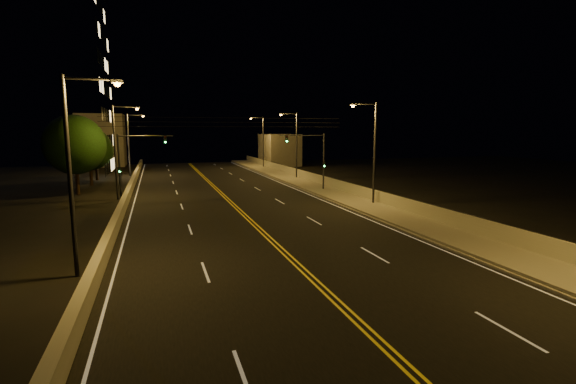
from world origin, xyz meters
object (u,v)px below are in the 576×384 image
object	(u,v)px
traffic_signal_left	(130,159)
tree_0	(75,145)
traffic_signal_right	(315,155)
tree_1	(89,149)
streetlight_5	(118,145)
tree_2	(95,151)
streetlight_4	(76,163)
streetlight_3	(262,139)
streetlight_6	(130,140)
streetlight_2	(295,141)
streetlight_1	(372,147)

from	to	relation	value
traffic_signal_left	tree_0	xyz separation A→B (m)	(-5.55, 5.45, 1.22)
traffic_signal_right	tree_1	world-z (taller)	tree_1
streetlight_5	traffic_signal_left	bearing A→B (deg)	-44.40
tree_2	tree_1	bearing A→B (deg)	-89.27
streetlight_4	tree_1	size ratio (longest dim) A/B	1.28
streetlight_3	streetlight_4	world-z (taller)	same
tree_0	streetlight_6	bearing A→B (deg)	76.21
streetlight_4	traffic_signal_left	size ratio (longest dim) A/B	1.43
streetlight_5	tree_1	xyz separation A→B (m)	(-4.19, 12.15, -0.76)
traffic_signal_left	tree_2	bearing A→B (deg)	105.62
streetlight_2	streetlight_6	distance (m)	24.59
streetlight_5	tree_1	size ratio (longest dim) A/B	1.28
streetlight_1	tree_1	world-z (taller)	streetlight_1
streetlight_5	streetlight_6	xyz separation A→B (m)	(0.00, 22.51, 0.00)
streetlight_3	streetlight_5	xyz separation A→B (m)	(-21.44, -28.78, 0.00)
streetlight_3	tree_0	xyz separation A→B (m)	(-25.89, -24.40, -0.02)
streetlight_4	traffic_signal_right	bearing A→B (deg)	47.35
traffic_signal_left	streetlight_6	bearing A→B (deg)	92.66
tree_1	streetlight_3	bearing A→B (deg)	32.98
streetlight_1	streetlight_3	size ratio (longest dim) A/B	1.00
streetlight_3	tree_1	world-z (taller)	streetlight_3
traffic_signal_right	traffic_signal_left	distance (m)	18.85
streetlight_5	traffic_signal_left	xyz separation A→B (m)	(1.10, -1.07, -1.24)
streetlight_2	traffic_signal_left	size ratio (longest dim) A/B	1.43
streetlight_4	streetlight_3	bearing A→B (deg)	67.40
streetlight_5	tree_0	distance (m)	6.25
streetlight_5	tree_2	size ratio (longest dim) A/B	1.46
streetlight_2	traffic_signal_right	distance (m)	11.71
streetlight_1	tree_1	size ratio (longest dim) A/B	1.28
streetlight_4	traffic_signal_left	world-z (taller)	streetlight_4
streetlight_2	tree_1	size ratio (longest dim) A/B	1.28
streetlight_2	streetlight_1	bearing A→B (deg)	-90.00
streetlight_5	tree_0	xyz separation A→B (m)	(-4.45, 4.38, -0.02)
streetlight_1	streetlight_5	xyz separation A→B (m)	(-21.44, 10.74, 0.00)
tree_0	streetlight_5	bearing A→B (deg)	-44.54
streetlight_4	tree_1	xyz separation A→B (m)	(-4.19, 34.87, -0.76)
streetlight_1	tree_0	bearing A→B (deg)	149.71
streetlight_2	streetlight_5	distance (m)	23.86
streetlight_5	tree_2	xyz separation A→B (m)	(-4.26, 18.10, -1.32)
traffic_signal_left	streetlight_3	bearing A→B (deg)	55.73
tree_1	tree_2	bearing A→B (deg)	90.73
traffic_signal_right	tree_0	distance (m)	25.03
streetlight_3	streetlight_6	xyz separation A→B (m)	(-21.44, -6.26, 0.00)
tree_2	tree_0	bearing A→B (deg)	-90.78
traffic_signal_left	streetlight_4	bearing A→B (deg)	-92.90
streetlight_2	tree_2	bearing A→B (deg)	163.48
streetlight_3	tree_0	size ratio (longest dim) A/B	1.09
streetlight_4	tree_2	xyz separation A→B (m)	(-4.26, 40.82, -1.32)
streetlight_3	streetlight_5	world-z (taller)	same
streetlight_6	traffic_signal_right	size ratio (longest dim) A/B	1.43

